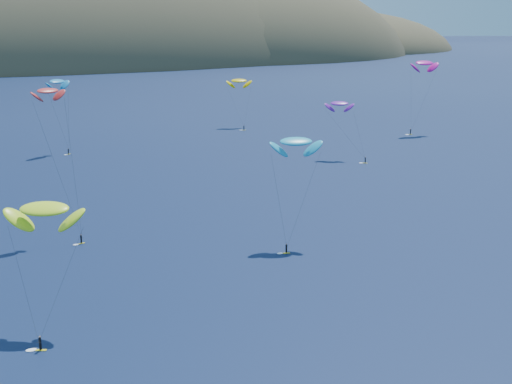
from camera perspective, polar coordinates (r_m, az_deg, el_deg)
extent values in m
ellipsoid|color=#3D3526|center=(594.98, -17.51, 8.87)|extent=(600.00, 300.00, 210.00)
ellipsoid|color=#3D3526|center=(610.31, -2.02, 9.96)|extent=(320.00, 220.00, 156.00)
ellipsoid|color=#3D3526|center=(696.00, 6.26, 10.81)|extent=(240.00, 180.00, 84.00)
cube|color=gold|center=(91.60, -16.84, -12.02)|extent=(1.44, 0.92, 0.08)
cylinder|color=black|center=(91.23, -16.88, -11.53)|extent=(0.33, 0.33, 1.49)
sphere|color=#8C6047|center=(90.86, -16.92, -11.04)|extent=(0.25, 0.25, 0.25)
ellipsoid|color=#CDF31F|center=(93.61, -16.57, -1.29)|extent=(10.67, 7.99, 5.40)
cube|color=gold|center=(206.60, -14.77, 2.94)|extent=(1.25, 1.05, 0.07)
cylinder|color=black|center=(206.44, -14.79, 3.16)|extent=(0.30, 0.30, 1.36)
sphere|color=#8C6047|center=(206.29, -14.80, 3.37)|extent=(0.23, 0.23, 0.23)
ellipsoid|color=#1678B0|center=(208.09, -15.62, 8.52)|extent=(8.48, 7.55, 4.37)
cube|color=gold|center=(120.04, 2.44, -4.91)|extent=(1.33, 0.66, 0.07)
cylinder|color=black|center=(119.77, 2.44, -4.55)|extent=(0.30, 0.30, 1.37)
sphere|color=#8C6047|center=(119.51, 2.45, -4.19)|extent=(0.23, 0.23, 0.23)
ellipsoid|color=#1A99BD|center=(122.19, 3.22, 4.06)|extent=(9.34, 5.90, 4.83)
cube|color=gold|center=(190.60, 8.72, 2.30)|extent=(1.31, 0.93, 0.07)
cylinder|color=black|center=(190.43, 8.73, 2.54)|extent=(0.30, 0.30, 1.37)
sphere|color=#8C6047|center=(190.27, 8.74, 2.77)|extent=(0.23, 0.23, 0.23)
ellipsoid|color=#6D169B|center=(195.02, 6.69, 7.05)|extent=(8.22, 6.56, 4.17)
cube|color=gold|center=(236.56, 12.24, 4.53)|extent=(1.44, 0.43, 0.08)
cylinder|color=black|center=(236.40, 12.25, 4.74)|extent=(0.34, 0.34, 1.54)
sphere|color=#8C6047|center=(236.26, 12.27, 4.96)|extent=(0.26, 0.26, 0.26)
ellipsoid|color=#C30D8D|center=(239.02, 13.32, 10.02)|extent=(9.85, 4.63, 5.48)
cube|color=gold|center=(128.40, -13.79, -4.02)|extent=(1.31, 0.78, 0.07)
cylinder|color=black|center=(128.15, -13.81, -3.68)|extent=(0.30, 0.30, 1.35)
sphere|color=#8C6047|center=(127.91, -13.83, -3.35)|extent=(0.23, 0.23, 0.23)
ellipsoid|color=red|center=(129.85, -16.33, 7.79)|extent=(6.62, 4.71, 3.36)
cube|color=gold|center=(239.37, -0.97, 4.97)|extent=(1.34, 0.70, 0.07)
cylinder|color=black|center=(239.23, -0.97, 5.16)|extent=(0.30, 0.30, 1.37)
sphere|color=#8C6047|center=(239.10, -0.98, 5.35)|extent=(0.23, 0.23, 0.23)
ellipsoid|color=#DEB900|center=(246.33, -1.37, 8.90)|extent=(8.98, 5.88, 4.61)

